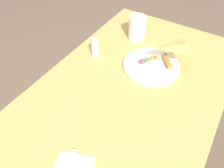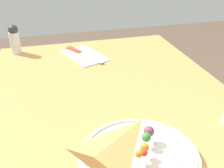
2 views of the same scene
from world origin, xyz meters
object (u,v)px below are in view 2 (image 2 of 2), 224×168
object	(u,v)px
pepper_shaker	(15,39)
plate_pizza	(139,155)
dining_table	(123,149)
napkin_folded	(84,56)
butter_knife	(83,54)

from	to	relation	value
pepper_shaker	plate_pizza	bearing A→B (deg)	20.85
plate_pizza	dining_table	bearing A→B (deg)	172.74
napkin_folded	pepper_shaker	xyz separation A→B (m)	(-0.10, -0.25, 0.05)
dining_table	pepper_shaker	distance (m)	0.60
napkin_folded	pepper_shaker	world-z (taller)	pepper_shaker
dining_table	butter_knife	xyz separation A→B (m)	(-0.42, -0.04, 0.12)
butter_knife	dining_table	bearing A→B (deg)	-23.63
plate_pizza	butter_knife	size ratio (longest dim) A/B	1.27
pepper_shaker	napkin_folded	bearing A→B (deg)	67.94
napkin_folded	pepper_shaker	size ratio (longest dim) A/B	1.88
dining_table	napkin_folded	xyz separation A→B (m)	(-0.41, -0.03, 0.12)
butter_knife	pepper_shaker	distance (m)	0.26
dining_table	butter_knife	world-z (taller)	butter_knife
plate_pizza	napkin_folded	xyz separation A→B (m)	(-0.57, -0.01, -0.01)
plate_pizza	butter_knife	distance (m)	0.58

